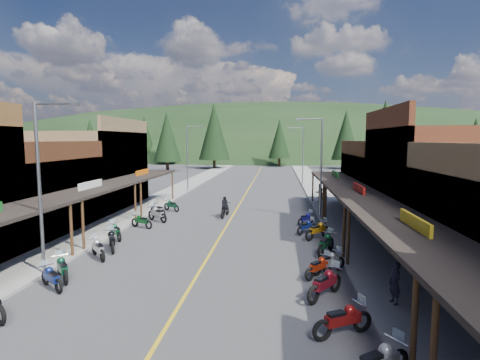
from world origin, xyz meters
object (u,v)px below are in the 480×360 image
(pine_0, at_px, (90,139))
(bike_east_9, at_px, (306,226))
(bike_west_9, at_px, (142,220))
(streetlight_3, at_px, (302,153))
(pine_2, at_px, (214,132))
(bike_west_6, at_px, (98,248))
(streetlight_2, at_px, (319,163))
(pine_10, at_px, (167,137))
(pedestrian_east_a, at_px, (395,283))
(pine_11, at_px, (385,134))
(bike_west_11, at_px, (158,209))
(bike_east_10, at_px, (306,218))
(shop_west_2, at_px, (20,195))
(streetlight_1, at_px, (188,155))
(bike_east_5, at_px, (319,266))
(bike_east_7, at_px, (326,242))
(pine_9, at_px, (397,139))
(streetlight_0, at_px, (42,181))
(pedestrian_east_b, at_px, (320,193))
(pine_5, at_px, (405,132))
(bike_east_6, at_px, (328,261))
(bike_west_4, at_px, (51,277))
(shop_east_3, at_px, (395,184))
(bike_west_12, at_px, (171,205))
(rider_on_bike, at_px, (225,209))
(bike_east_4, at_px, (325,282))
(pine_6, at_px, (475,139))
(bike_west_8, at_px, (116,230))
(bike_west_7, at_px, (112,240))
(shop_west_3, at_px, (90,170))
(pine_7, at_px, (145,136))
(pine_4, at_px, (346,135))
(bike_east_8, at_px, (318,229))
(pine_3, at_px, (279,139))
(bike_east_3, at_px, (343,318))
(shop_east_2, at_px, (445,186))
(pine_8, at_px, (127,141))

(pine_0, bearing_deg, bike_east_9, -52.23)
(bike_west_9, bearing_deg, streetlight_3, -0.75)
(pine_2, height_order, bike_west_6, pine_2)
(streetlight_2, height_order, pine_10, pine_10)
(bike_west_9, bearing_deg, bike_west_6, -153.12)
(bike_east_9, distance_m, pedestrian_east_a, 11.15)
(pine_2, distance_m, pine_11, 36.06)
(bike_west_11, height_order, bike_east_10, bike_west_11)
(shop_west_2, distance_m, pine_0, 65.88)
(streetlight_1, xyz_separation_m, pedestrian_east_a, (15.08, -29.79, -3.51))
(bike_east_5, distance_m, bike_east_7, 3.70)
(pine_9, height_order, bike_west_9, pine_9)
(streetlight_0, distance_m, pedestrian_east_b, 26.30)
(pine_5, relative_size, bike_west_6, 6.69)
(bike_east_6, relative_size, pedestrian_east_a, 1.30)
(streetlight_2, bearing_deg, bike_east_10, -117.21)
(bike_west_4, distance_m, pedestrian_east_a, 13.91)
(bike_west_4, bearing_deg, pedestrian_east_a, -54.77)
(streetlight_3, bearing_deg, shop_east_3, -70.01)
(streetlight_2, distance_m, pine_0, 71.59)
(pine_10, relative_size, bike_east_10, 6.26)
(pine_9, distance_m, bike_west_4, 60.63)
(pine_5, height_order, bike_west_12, pine_5)
(pine_5, height_order, pine_10, pine_5)
(rider_on_bike, bearing_deg, bike_east_7, -47.76)
(bike_east_4, bearing_deg, shop_west_2, -166.73)
(pine_6, bearing_deg, bike_west_8, -129.54)
(streetlight_0, distance_m, pine_11, 51.67)
(streetlight_0, distance_m, bike_west_7, 5.76)
(streetlight_2, xyz_separation_m, pedestrian_east_a, (1.18, -15.79, -3.51))
(streetlight_0, xyz_separation_m, streetlight_2, (13.90, 14.00, 0.00))
(shop_west_3, relative_size, bike_east_9, 5.84)
(pine_7, distance_m, bike_west_12, 71.44)
(pine_4, height_order, pine_6, pine_4)
(pine_0, distance_m, bike_east_8, 76.16)
(shop_west_3, height_order, pine_3, pine_3)
(bike_east_6, xyz_separation_m, bike_east_9, (-0.46, 7.44, -0.06))
(bike_east_10, bearing_deg, pine_4, 116.75)
(pine_0, bearing_deg, pedestrian_east_b, -44.20)
(pine_5, relative_size, pine_6, 1.27)
(pine_4, relative_size, bike_west_8, 6.09)
(shop_west_3, xyz_separation_m, bike_west_4, (8.01, -18.79, -2.96))
(bike_west_7, height_order, bike_east_3, bike_west_7)
(pine_0, height_order, pedestrian_east_b, pine_0)
(bike_west_11, bearing_deg, pine_5, 10.05)
(pine_2, distance_m, pine_6, 56.34)
(pine_2, relative_size, pedestrian_east_a, 8.73)
(bike_east_7, bearing_deg, bike_east_6, -68.23)
(shop_east_2, height_order, pine_2, pine_2)
(pine_7, height_order, pine_8, pine_7)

